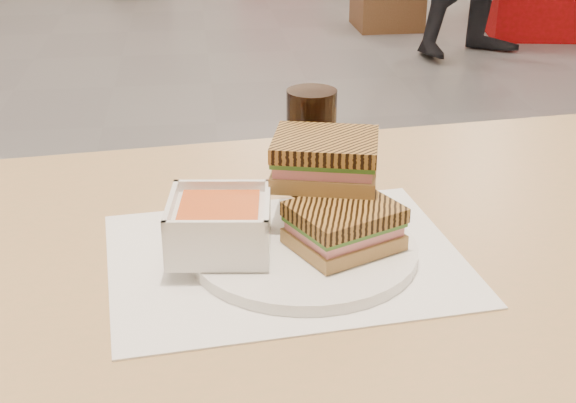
{
  "coord_description": "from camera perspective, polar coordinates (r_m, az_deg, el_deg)",
  "views": [
    {
      "loc": [
        -0.09,
        -2.79,
        1.19
      ],
      "look_at": [
        0.01,
        -2.0,
        0.82
      ],
      "focal_mm": 49.66,
      "sensor_mm": 36.0,
      "label": 1
    }
  ],
  "objects": [
    {
      "name": "tray_liner",
      "position": [
        0.91,
        -0.19,
        -4.08
      ],
      "size": [
        0.43,
        0.35,
        0.0
      ],
      "color": "white",
      "rests_on": "main_table"
    },
    {
      "name": "panini_lower",
      "position": [
        0.89,
        4.03,
        -1.73
      ],
      "size": [
        0.14,
        0.13,
        0.05
      ],
      "color": "#AE8446",
      "rests_on": "plate"
    },
    {
      "name": "cola_glass",
      "position": [
        1.05,
        1.67,
        4.3
      ],
      "size": [
        0.07,
        0.07,
        0.14
      ],
      "color": "black",
      "rests_on": "main_table"
    },
    {
      "name": "soup_bowl",
      "position": [
        0.89,
        -4.91,
        -1.81
      ],
      "size": [
        0.12,
        0.12,
        0.06
      ],
      "color": "white",
      "rests_on": "plate"
    },
    {
      "name": "main_table",
      "position": [
        1.0,
        0.15,
        -8.64
      ],
      "size": [
        1.27,
        0.82,
        0.75
      ],
      "color": "tan",
      "rests_on": "ground"
    },
    {
      "name": "plate",
      "position": [
        0.91,
        1.15,
        -3.52
      ],
      "size": [
        0.26,
        0.26,
        0.01
      ],
      "color": "white",
      "rests_on": "tray_liner"
    },
    {
      "name": "panini_upper",
      "position": [
        0.93,
        2.68,
        3.08
      ],
      "size": [
        0.14,
        0.13,
        0.05
      ],
      "color": "#AE8446",
      "rests_on": "panini_lower"
    }
  ]
}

